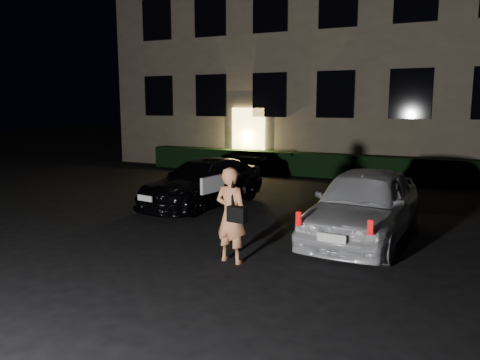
% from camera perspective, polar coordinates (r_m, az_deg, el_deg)
% --- Properties ---
extents(ground, '(80.00, 80.00, 0.00)m').
position_cam_1_polar(ground, '(8.05, -8.69, -10.09)').
color(ground, black).
rests_on(ground, ground).
extents(building, '(20.00, 8.11, 12.00)m').
position_cam_1_polar(building, '(21.94, 14.50, 17.74)').
color(building, '#6E614E').
rests_on(building, ground).
extents(hedge, '(15.00, 0.70, 0.85)m').
position_cam_1_polar(hedge, '(17.45, 10.93, 1.75)').
color(hedge, black).
rests_on(hedge, ground).
extents(sedan, '(2.29, 4.32, 1.19)m').
position_cam_1_polar(sedan, '(12.45, -4.51, -0.28)').
color(sedan, black).
rests_on(sedan, ground).
extents(hatch, '(1.91, 4.25, 1.42)m').
position_cam_1_polar(hatch, '(9.52, 14.88, -2.84)').
color(hatch, silver).
rests_on(hatch, ground).
extents(man, '(0.68, 0.48, 1.63)m').
position_cam_1_polar(man, '(7.84, -1.07, -4.28)').
color(man, '#ED905B').
rests_on(man, ground).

